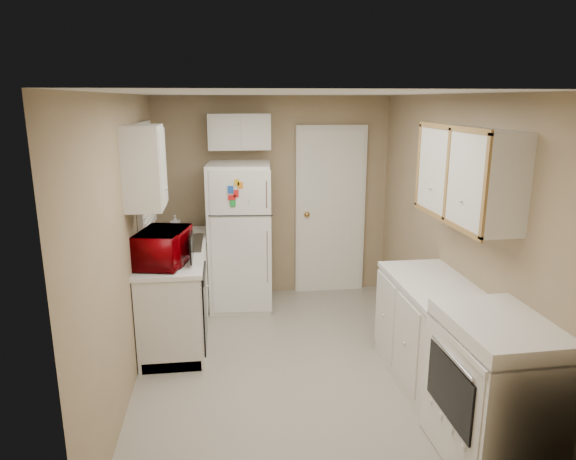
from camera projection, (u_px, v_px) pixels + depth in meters
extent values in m
plane|color=#B9B3A5|center=(295.00, 366.00, 4.67)|extent=(3.80, 3.80, 0.00)
plane|color=white|center=(296.00, 93.00, 4.08)|extent=(3.80, 3.80, 0.00)
plane|color=tan|center=(127.00, 244.00, 4.20)|extent=(3.80, 3.80, 0.00)
plane|color=tan|center=(452.00, 233.00, 4.55)|extent=(3.80, 3.80, 0.00)
plane|color=tan|center=(273.00, 198.00, 6.20)|extent=(2.80, 2.80, 0.00)
plane|color=tan|center=(349.00, 339.00, 2.55)|extent=(2.80, 2.80, 0.00)
cube|color=silver|center=(177.00, 290.00, 5.29)|extent=(0.60, 1.80, 0.90)
cube|color=black|center=(204.00, 307.00, 4.74)|extent=(0.03, 0.58, 0.72)
cube|color=gray|center=(176.00, 247.00, 5.33)|extent=(0.54, 0.74, 0.16)
imported|color=#830107|center=(164.00, 248.00, 4.62)|extent=(0.63, 0.43, 0.38)
imported|color=white|center=(175.00, 222.00, 5.82)|extent=(0.11, 0.11, 0.18)
cube|color=silver|center=(146.00, 177.00, 5.12)|extent=(0.10, 0.98, 1.08)
cube|color=silver|center=(144.00, 168.00, 4.28)|extent=(0.30, 0.45, 0.70)
cube|color=white|center=(240.00, 236.00, 5.87)|extent=(0.74, 0.73, 1.67)
cube|color=silver|center=(239.00, 131.00, 5.81)|extent=(0.70, 0.30, 0.40)
cube|color=white|center=(330.00, 211.00, 6.29)|extent=(0.86, 0.06, 2.08)
cube|color=silver|center=(452.00, 355.00, 3.93)|extent=(0.60, 2.00, 0.90)
cube|color=white|center=(499.00, 390.00, 3.35)|extent=(0.70, 0.86, 1.02)
cube|color=silver|center=(468.00, 174.00, 3.90)|extent=(0.30, 1.20, 0.70)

